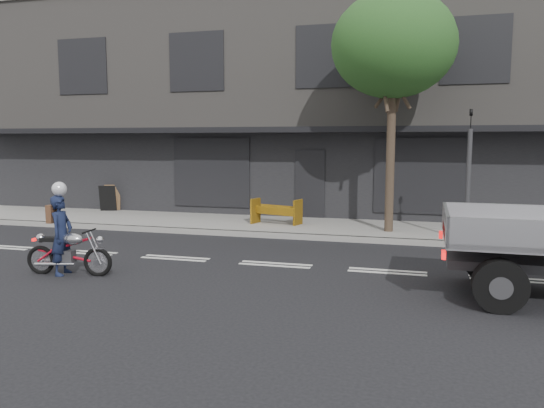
{
  "coord_description": "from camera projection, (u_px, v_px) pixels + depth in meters",
  "views": [
    {
      "loc": [
        2.94,
        -10.99,
        2.71
      ],
      "look_at": [
        -0.22,
        0.5,
        1.28
      ],
      "focal_mm": 35.0,
      "sensor_mm": 36.0,
      "label": 1
    }
  ],
  "objects": [
    {
      "name": "motorcycle",
      "position": [
        69.0,
        251.0,
        10.69
      ],
      "size": [
        1.83,
        0.53,
        0.94
      ],
      "rotation": [
        0.0,
        0.0,
        0.12
      ],
      "color": "black",
      "rests_on": "ground"
    },
    {
      "name": "building_main",
      "position": [
        346.0,
        109.0,
        21.96
      ],
      "size": [
        26.0,
        10.0,
        8.0
      ],
      "primitive_type": "cube",
      "color": "slate",
      "rests_on": "ground"
    },
    {
      "name": "rider",
      "position": [
        62.0,
        235.0,
        10.69
      ],
      "size": [
        0.45,
        0.63,
        1.62
      ],
      "primitive_type": "imported",
      "rotation": [
        0.0,
        0.0,
        1.69
      ],
      "color": "#141C38",
      "rests_on": "ground"
    },
    {
      "name": "traffic_light_pole",
      "position": [
        468.0,
        182.0,
        13.52
      ],
      "size": [
        0.12,
        0.12,
        3.5
      ],
      "color": "#2D2D30",
      "rests_on": "ground"
    },
    {
      "name": "sidewalk",
      "position": [
        315.0,
        228.0,
        16.11
      ],
      "size": [
        32.0,
        3.2,
        0.15
      ],
      "primitive_type": "cube",
      "color": "gray",
      "rests_on": "ground"
    },
    {
      "name": "sandwich_board",
      "position": [
        108.0,
        198.0,
        19.29
      ],
      "size": [
        0.68,
        0.56,
        0.94
      ],
      "primitive_type": null,
      "rotation": [
        0.0,
        0.0,
        0.31
      ],
      "color": "black",
      "rests_on": "sidewalk"
    },
    {
      "name": "kerb",
      "position": [
        305.0,
        237.0,
        14.58
      ],
      "size": [
        32.0,
        0.2,
        0.15
      ],
      "primitive_type": "cube",
      "color": "gray",
      "rests_on": "ground"
    },
    {
      "name": "ground",
      "position": [
        276.0,
        265.0,
        11.62
      ],
      "size": [
        80.0,
        80.0,
        0.0
      ],
      "primitive_type": "plane",
      "color": "black",
      "rests_on": "ground"
    },
    {
      "name": "street_tree",
      "position": [
        393.0,
        46.0,
        14.43
      ],
      "size": [
        3.4,
        3.4,
        6.74
      ],
      "color": "#382B21",
      "rests_on": "ground"
    },
    {
      "name": "construction_barrier",
      "position": [
        275.0,
        212.0,
        16.08
      ],
      "size": [
        1.56,
        1.0,
        0.81
      ],
      "primitive_type": null,
      "rotation": [
        0.0,
        0.0,
        -0.32
      ],
      "color": "#FCA60D",
      "rests_on": "sidewalk"
    }
  ]
}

